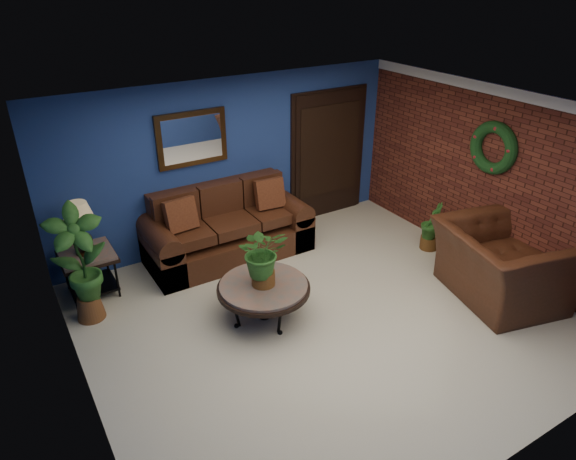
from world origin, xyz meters
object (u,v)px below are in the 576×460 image
coffee_table (264,288)px  side_chair (262,214)px  table_lamp (80,222)px  armchair (500,265)px  sofa (226,232)px  end_table (88,262)px

coffee_table → side_chair: bearing=61.9°
table_lamp → armchair: (4.45, -2.81, -0.57)m
sofa → coffee_table: sofa is taller
end_table → armchair: size_ratio=0.46×
side_chair → sofa: bearing=-169.7°
armchair → table_lamp: bearing=71.6°
coffee_table → armchair: armchair is taller
end_table → table_lamp: size_ratio=1.01×
side_chair → end_table: bearing=-170.4°
coffee_table → armchair: bearing=-22.9°
sofa → coffee_table: 1.71m
table_lamp → side_chair: size_ratio=0.78×
end_table → sofa: bearing=1.2°
sofa → end_table: 1.96m
end_table → table_lamp: 0.58m
coffee_table → side_chair: side_chair is taller
sofa → side_chair: bearing=2.1°
end_table → side_chair: bearing=1.4°
end_table → side_chair: 2.58m
coffee_table → sofa: bearing=80.2°
table_lamp → armchair: bearing=-32.3°
end_table → armchair: (4.45, -2.81, 0.01)m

